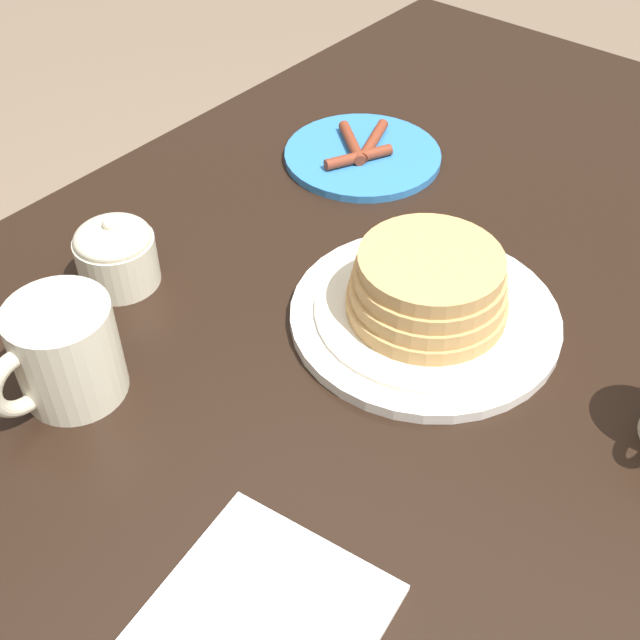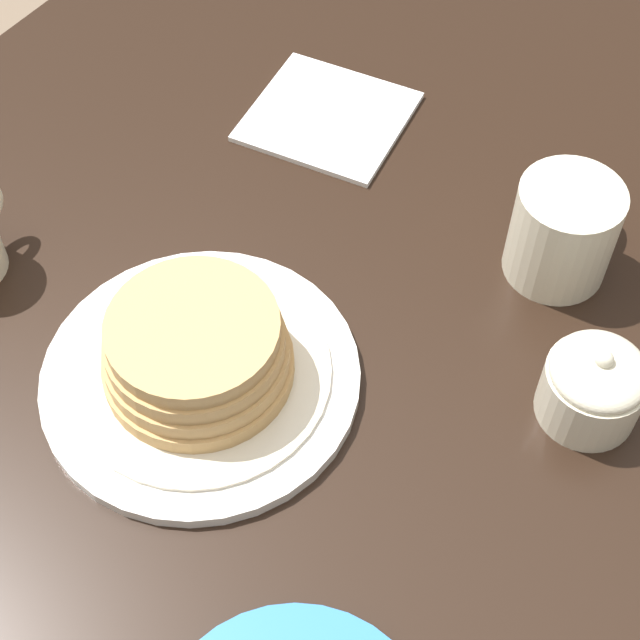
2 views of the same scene
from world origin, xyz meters
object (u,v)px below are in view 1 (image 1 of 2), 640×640
pancake_plate (427,298)px  napkin (265,617)px  sugar_bowl (116,253)px  coffee_mug (63,352)px  side_plate_bacon (362,155)px

pancake_plate → napkin: pancake_plate is taller
sugar_bowl → napkin: size_ratio=0.48×
sugar_bowl → coffee_mug: bearing=34.3°
pancake_plate → coffee_mug: bearing=-34.5°
coffee_mug → sugar_bowl: coffee_mug is taller
coffee_mug → sugar_bowl: size_ratio=1.54×
coffee_mug → napkin: size_ratio=0.73×
side_plate_bacon → napkin: 0.62m
side_plate_bacon → sugar_bowl: size_ratio=2.40×
pancake_plate → sugar_bowl: bearing=-61.6°
sugar_bowl → napkin: (0.18, 0.37, -0.03)m
coffee_mug → sugar_bowl: (-0.13, -0.09, -0.01)m
coffee_mug → napkin: bearing=79.9°
side_plate_bacon → coffee_mug: (0.48, 0.04, 0.04)m
pancake_plate → coffee_mug: 0.34m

